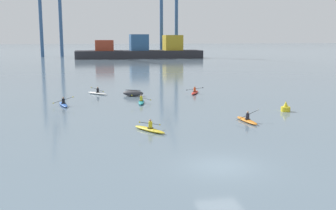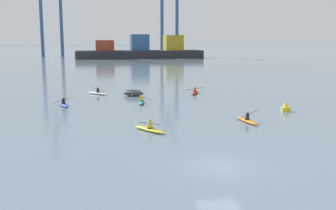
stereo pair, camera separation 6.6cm
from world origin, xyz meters
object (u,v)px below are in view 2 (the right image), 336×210
kayak_orange (247,120)px  gantry_crane_west_mid (170,11)px  kayak_teal (141,102)px  kayak_red (195,92)px  kayak_blue (63,104)px  capsized_dinghy (133,93)px  gantry_crane_west (51,7)px  container_barge (141,50)px  kayak_white (98,93)px  kayak_yellow (149,129)px  channel_buoy (286,108)px

kayak_orange → gantry_crane_west_mid: bearing=82.3°
gantry_crane_west_mid → kayak_teal: (-22.90, -101.49, -16.28)m
kayak_red → kayak_blue: 17.01m
kayak_orange → capsized_dinghy: bearing=115.3°
gantry_crane_west → capsized_dinghy: bearing=-79.7°
container_barge → kayak_teal: (-11.31, -92.92, -2.40)m
capsized_dinghy → kayak_white: bearing=150.8°
kayak_teal → gantry_crane_west_mid: bearing=77.3°
gantry_crane_west_mid → container_barge: bearing=-143.5°
gantry_crane_west → capsized_dinghy: size_ratio=12.45×
capsized_dinghy → kayak_yellow: kayak_yellow is taller
kayak_teal → kayak_orange: bearing=-56.3°
channel_buoy → kayak_teal: channel_buoy is taller
gantry_crane_west_mid → kayak_red: (-15.29, -95.43, -16.28)m
capsized_dinghy → kayak_yellow: 18.55m
kayak_yellow → kayak_blue: size_ratio=0.92×
gantry_crane_west → gantry_crane_west_mid: bearing=-9.3°
kayak_orange → kayak_teal: bearing=123.7°
gantry_crane_west_mid → kayak_white: size_ratio=10.43×
gantry_crane_west → kayak_white: gantry_crane_west is taller
container_barge → gantry_crane_west: (-30.35, 15.42, 15.12)m
gantry_crane_west → capsized_dinghy: gantry_crane_west is taller
kayak_blue → kayak_teal: same height
gantry_crane_west → kayak_blue: size_ratio=10.19×
kayak_teal → kayak_white: 9.02m
kayak_red → kayak_blue: (-15.85, -6.16, 0.00)m
container_barge → kayak_yellow: size_ratio=13.31×
channel_buoy → kayak_yellow: channel_buoy is taller
kayak_red → kayak_white: 12.33m
kayak_yellow → kayak_red: same height
container_barge → capsized_dinghy: bearing=-97.6°
kayak_blue → channel_buoy: bearing=-19.1°
capsized_dinghy → kayak_white: 4.89m
kayak_red → channel_buoy: bearing=-67.8°
channel_buoy → kayak_blue: (-21.38, 7.40, -0.19)m
container_barge → kayak_yellow: container_barge is taller
kayak_blue → kayak_orange: bearing=-35.5°
capsized_dinghy → gantry_crane_west: bearing=100.3°
capsized_dinghy → kayak_blue: (-7.91, -5.49, -0.18)m
kayak_teal → kayak_orange: (7.60, -11.41, 0.00)m
kayak_yellow → kayak_white: bearing=99.8°
kayak_white → kayak_orange: bearing=-57.6°
channel_buoy → kayak_white: bearing=139.3°
gantry_crane_west_mid → kayak_blue: gantry_crane_west_mid is taller
capsized_dinghy → kayak_white: kayak_white is taller
kayak_red → kayak_orange: kayak_orange is taller
container_barge → kayak_orange: (-3.71, -104.34, -2.40)m
channel_buoy → kayak_yellow: 15.22m
capsized_dinghy → kayak_yellow: (-0.66, -18.53, -0.18)m
kayak_red → kayak_yellow: bearing=-114.1°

